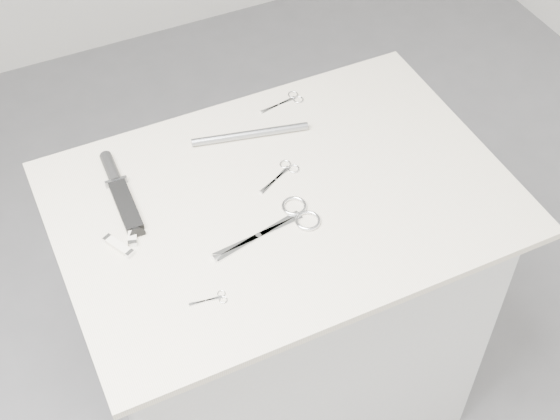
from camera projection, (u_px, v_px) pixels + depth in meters
name	position (u px, v px, depth m)	size (l,w,h in m)	color
ground	(282.00, 400.00, 2.41)	(4.00, 4.00, 0.01)	slate
plinth	(283.00, 316.00, 2.07)	(0.90, 0.60, 0.90)	beige
display_board	(283.00, 199.00, 1.73)	(1.00, 0.70, 0.02)	beige
large_shears	(286.00, 221.00, 1.67)	(0.25, 0.11, 0.01)	silver
embroidery_scissors_a	(283.00, 172.00, 1.77)	(0.12, 0.08, 0.00)	silver
embroidery_scissors_b	(288.00, 101.00, 1.94)	(0.12, 0.05, 0.00)	silver
tiny_scissors	(213.00, 299.00, 1.54)	(0.08, 0.03, 0.00)	silver
sheathed_knife	(119.00, 188.00, 1.73)	(0.06, 0.25, 0.03)	black
pocket_knife_a	(133.00, 230.00, 1.65)	(0.04, 0.08, 0.01)	silver
pocket_knife_b	(119.00, 246.00, 1.62)	(0.05, 0.08, 0.01)	silver
metal_rail	(250.00, 134.00, 1.85)	(0.02, 0.02, 0.28)	gray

